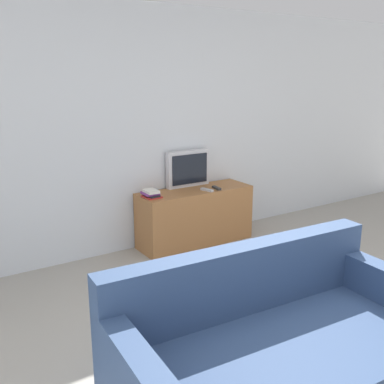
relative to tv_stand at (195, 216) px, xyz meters
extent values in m
cube|color=silver|center=(-0.38, 0.27, 0.98)|extent=(9.00, 0.06, 2.60)
cube|color=#9E6638|center=(0.00, 0.00, 0.00)|extent=(1.32, 0.44, 0.63)
cube|color=silver|center=(0.02, 0.18, 0.52)|extent=(0.54, 0.08, 0.42)
cube|color=black|center=(0.02, 0.13, 0.52)|extent=(0.46, 0.01, 0.34)
cube|color=navy|center=(-1.04, -2.49, -0.10)|extent=(1.96, 1.09, 0.44)
cube|color=navy|center=(-1.02, -2.09, 0.34)|extent=(1.91, 0.28, 0.43)
cube|color=#B72D28|center=(-0.56, -0.03, 0.32)|extent=(0.17, 0.19, 0.02)
cube|color=black|center=(-0.57, -0.04, 0.34)|extent=(0.12, 0.17, 0.02)
cube|color=#7A3884|center=(-0.57, -0.02, 0.36)|extent=(0.15, 0.17, 0.02)
cube|color=silver|center=(-0.58, -0.04, 0.39)|extent=(0.13, 0.18, 0.03)
cube|color=#B7B7B7|center=(0.08, -0.12, 0.33)|extent=(0.08, 0.16, 0.02)
cube|color=#2D2D2D|center=(0.22, -0.11, 0.33)|extent=(0.06, 0.15, 0.02)
camera|label=1|loc=(-2.68, -4.07, 1.57)|focal=42.00mm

